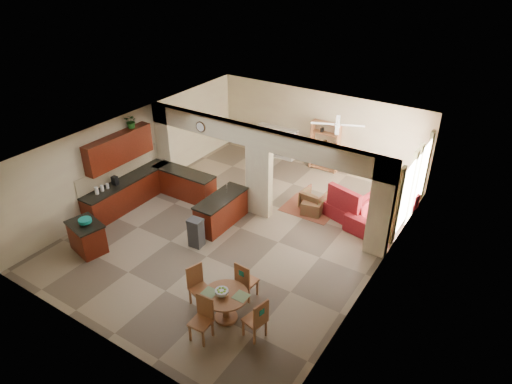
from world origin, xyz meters
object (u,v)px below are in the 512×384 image
Objects in this scene: kitchen_island at (87,237)px; dining_table at (226,302)px; armchair at (314,200)px; sofa at (383,208)px.

dining_table is at bearing 12.50° from kitchen_island.
armchair is at bearing 64.43° from kitchen_island.
sofa is at bearing -159.49° from armchair.
armchair is (-2.00, -0.56, -0.06)m from sofa.
kitchen_island is at bearing 56.34° from armchair.
sofa reaches higher than dining_table.
kitchen_island is at bearing 179.62° from dining_table.
kitchen_island is 0.42× the size of sofa.
armchair is (-0.46, 5.27, -0.14)m from dining_table.
sofa reaches higher than armchair.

